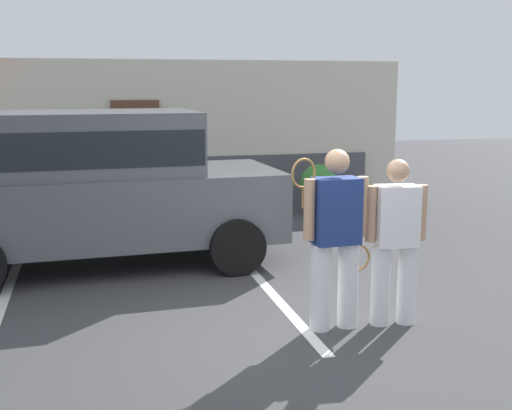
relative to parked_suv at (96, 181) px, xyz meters
name	(u,v)px	position (x,y,z in m)	size (l,w,h in m)	color
ground_plane	(288,331)	(1.75, -2.93, -1.15)	(40.00, 40.00, 0.00)	#38383A
parking_stripe_0	(2,305)	(-1.08, -1.43, -1.14)	(0.12, 4.40, 0.01)	silver
parking_stripe_1	(265,285)	(1.91, -1.43, -1.14)	(0.12, 4.40, 0.01)	silver
house_frontage	(183,139)	(1.73, 4.02, 0.20)	(8.94, 0.40, 2.86)	beige
parked_suv	(96,181)	(0.00, 0.00, 0.00)	(4.68, 2.32, 2.05)	#4C4F54
tennis_player_man	(335,237)	(2.21, -2.95, -0.21)	(0.80, 0.30, 1.79)	white
tennis_player_woman	(395,240)	(2.83, -2.99, -0.28)	(0.87, 0.30, 1.68)	white
potted_plant_by_porch	(318,186)	(4.07, 2.68, -0.63)	(0.70, 0.70, 0.92)	gray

